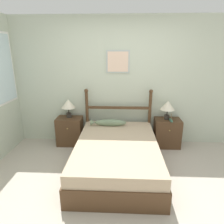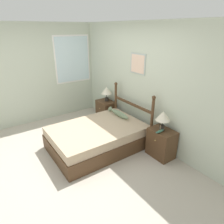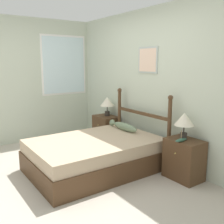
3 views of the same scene
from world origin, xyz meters
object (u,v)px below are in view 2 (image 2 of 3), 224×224
Objects in this scene: bed at (98,137)px; table_lamp_right at (163,117)px; nightstand_left at (106,111)px; table_lamp_left at (107,91)px; model_boat at (160,131)px; nightstand_right at (161,143)px; fish_pillow at (119,113)px.

table_lamp_right reaches higher than bed.
bed is 3.35× the size of nightstand_left.
table_lamp_left is 2.07m from model_boat.
table_lamp_left reaches higher than bed.
nightstand_right is at bearing 41.06° from bed.
table_lamp_left is 1.00× the size of table_lamp_right.
nightstand_left is at bearing -179.90° from table_lamp_right.
table_lamp_right is at bearing -1.00° from table_lamp_left.
nightstand_left reaches higher than bed.
nightstand_left is 2.01m from nightstand_right.
bed is 2.80× the size of fish_pillow.
bed is 0.79m from fish_pillow.
fish_pillow is at bearing 105.02° from bed.
fish_pillow is (-0.19, 0.70, 0.32)m from bed.
bed is at bearing -138.94° from nightstand_right.
model_boat is (1.03, 0.76, 0.36)m from bed.
nightstand_right is at bearing -5.93° from table_lamp_right.
nightstand_left is 2.64× the size of model_boat.
model_boat is at bearing 2.93° from fish_pillow.
nightstand_right is at bearing 102.89° from model_boat.
table_lamp_left is 1.73× the size of model_boat.
table_lamp_left is at bearing 137.98° from bed.
table_lamp_left and table_lamp_right have the same top height.
table_lamp_right reaches higher than model_boat.
fish_pillow is at bearing -177.07° from model_boat.
fish_pillow is (-1.22, -0.06, -0.05)m from model_boat.
fish_pillow reaches higher than nightstand_left.
nightstand_right is 2.64× the size of model_boat.
model_boat is 0.32× the size of fish_pillow.
table_lamp_right is (1.98, 0.00, 0.57)m from nightstand_left.
nightstand_left is 1.00× the size of nightstand_right.
nightstand_right is at bearing 0.00° from nightstand_left.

